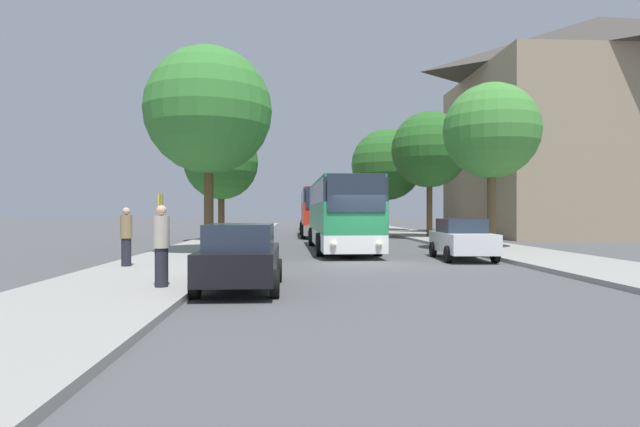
{
  "coord_description": "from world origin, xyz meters",
  "views": [
    {
      "loc": [
        -2.77,
        -17.39,
        1.87
      ],
      "look_at": [
        -1.27,
        10.57,
        1.77
      ],
      "focal_mm": 28.0,
      "sensor_mm": 36.0,
      "label": 1
    }
  ],
  "objects_px": {
    "parked_car_left_curb": "(241,256)",
    "tree_right_mid": "(430,150)",
    "tree_left_near": "(209,111)",
    "tree_left_far": "(221,163)",
    "parked_car_right_near": "(462,239)",
    "pedestrian_waiting_far": "(126,236)",
    "tree_right_far": "(387,165)",
    "bus_stop_sign": "(161,222)",
    "bus_front": "(340,214)",
    "pedestrian_waiting_near": "(161,245)",
    "bus_rear": "(315,213)",
    "parked_car_right_far": "(371,225)",
    "tree_right_near": "(491,131)",
    "bus_middle": "(318,212)"
  },
  "relations": [
    {
      "from": "parked_car_right_near",
      "to": "pedestrian_waiting_far",
      "type": "height_order",
      "value": "pedestrian_waiting_far"
    },
    {
      "from": "bus_stop_sign",
      "to": "parked_car_right_far",
      "type": "bearing_deg",
      "value": 69.6
    },
    {
      "from": "parked_car_left_curb",
      "to": "tree_right_mid",
      "type": "bearing_deg",
      "value": 63.94
    },
    {
      "from": "tree_right_near",
      "to": "tree_right_far",
      "type": "bearing_deg",
      "value": 91.75
    },
    {
      "from": "bus_rear",
      "to": "parked_car_right_far",
      "type": "bearing_deg",
      "value": -63.03
    },
    {
      "from": "bus_front",
      "to": "bus_middle",
      "type": "xyz_separation_m",
      "value": [
        -0.36,
        13.87,
        0.11
      ]
    },
    {
      "from": "parked_car_left_curb",
      "to": "bus_stop_sign",
      "type": "height_order",
      "value": "bus_stop_sign"
    },
    {
      "from": "parked_car_left_curb",
      "to": "parked_car_right_near",
      "type": "xyz_separation_m",
      "value": [
        7.84,
        7.13,
        0.01
      ]
    },
    {
      "from": "bus_rear",
      "to": "tree_right_far",
      "type": "distance_m",
      "value": 9.34
    },
    {
      "from": "parked_car_right_far",
      "to": "bus_rear",
      "type": "bearing_deg",
      "value": -64.44
    },
    {
      "from": "parked_car_right_near",
      "to": "bus_rear",
      "type": "bearing_deg",
      "value": -78.85
    },
    {
      "from": "parked_car_left_curb",
      "to": "parked_car_right_far",
      "type": "xyz_separation_m",
      "value": [
        7.9,
        30.4,
        -0.07
      ]
    },
    {
      "from": "tree_left_near",
      "to": "tree_left_far",
      "type": "xyz_separation_m",
      "value": [
        -0.87,
        9.76,
        -1.25
      ]
    },
    {
      "from": "pedestrian_waiting_near",
      "to": "tree_right_near",
      "type": "relative_size",
      "value": 0.24
    },
    {
      "from": "pedestrian_waiting_near",
      "to": "pedestrian_waiting_far",
      "type": "xyz_separation_m",
      "value": [
        -2.26,
        4.48,
        -0.01
      ]
    },
    {
      "from": "tree_right_near",
      "to": "parked_car_right_near",
      "type": "bearing_deg",
      "value": -124.64
    },
    {
      "from": "parked_car_right_near",
      "to": "tree_left_far",
      "type": "relative_size",
      "value": 0.58
    },
    {
      "from": "parked_car_left_curb",
      "to": "parked_car_right_far",
      "type": "height_order",
      "value": "parked_car_left_curb"
    },
    {
      "from": "tree_right_far",
      "to": "parked_car_right_near",
      "type": "bearing_deg",
      "value": -94.54
    },
    {
      "from": "parked_car_right_far",
      "to": "tree_left_near",
      "type": "xyz_separation_m",
      "value": [
        -10.22,
        -21.11,
        5.4
      ]
    },
    {
      "from": "parked_car_right_near",
      "to": "tree_left_near",
      "type": "bearing_deg",
      "value": -8.67
    },
    {
      "from": "bus_rear",
      "to": "tree_right_mid",
      "type": "height_order",
      "value": "tree_right_mid"
    },
    {
      "from": "bus_front",
      "to": "pedestrian_waiting_near",
      "type": "bearing_deg",
      "value": -113.82
    },
    {
      "from": "pedestrian_waiting_near",
      "to": "tree_right_near",
      "type": "distance_m",
      "value": 17.69
    },
    {
      "from": "bus_middle",
      "to": "bus_stop_sign",
      "type": "distance_m",
      "value": 24.22
    },
    {
      "from": "bus_middle",
      "to": "pedestrian_waiting_near",
      "type": "height_order",
      "value": "bus_middle"
    },
    {
      "from": "parked_car_right_near",
      "to": "tree_right_far",
      "type": "relative_size",
      "value": 0.43
    },
    {
      "from": "parked_car_right_near",
      "to": "tree_left_near",
      "type": "height_order",
      "value": "tree_left_near"
    },
    {
      "from": "parked_car_right_near",
      "to": "pedestrian_waiting_near",
      "type": "bearing_deg",
      "value": 41.64
    },
    {
      "from": "tree_left_near",
      "to": "tree_right_far",
      "type": "relative_size",
      "value": 0.92
    },
    {
      "from": "parked_car_left_curb",
      "to": "pedestrian_waiting_near",
      "type": "relative_size",
      "value": 2.15
    },
    {
      "from": "pedestrian_waiting_far",
      "to": "tree_left_far",
      "type": "distance_m",
      "value": 15.52
    },
    {
      "from": "parked_car_right_near",
      "to": "pedestrian_waiting_far",
      "type": "xyz_separation_m",
      "value": [
        -11.86,
        -3.11,
        0.27
      ]
    },
    {
      "from": "pedestrian_waiting_far",
      "to": "tree_right_far",
      "type": "bearing_deg",
      "value": 16.42
    },
    {
      "from": "tree_left_near",
      "to": "tree_left_far",
      "type": "height_order",
      "value": "tree_left_near"
    },
    {
      "from": "bus_front",
      "to": "parked_car_right_far",
      "type": "distance_m",
      "value": 18.88
    },
    {
      "from": "pedestrian_waiting_far",
      "to": "tree_left_far",
      "type": "bearing_deg",
      "value": 38.18
    },
    {
      "from": "bus_stop_sign",
      "to": "pedestrian_waiting_far",
      "type": "bearing_deg",
      "value": 132.66
    },
    {
      "from": "pedestrian_waiting_near",
      "to": "tree_left_far",
      "type": "xyz_separation_m",
      "value": [
        -1.43,
        19.5,
        3.79
      ]
    },
    {
      "from": "bus_stop_sign",
      "to": "tree_left_near",
      "type": "relative_size",
      "value": 0.26
    },
    {
      "from": "tree_left_far",
      "to": "tree_left_near",
      "type": "bearing_deg",
      "value": -84.93
    },
    {
      "from": "bus_stop_sign",
      "to": "tree_right_mid",
      "type": "xyz_separation_m",
      "value": [
        13.18,
        19.55,
        4.59
      ]
    },
    {
      "from": "bus_rear",
      "to": "bus_stop_sign",
      "type": "relative_size",
      "value": 5.21
    },
    {
      "from": "parked_car_left_curb",
      "to": "pedestrian_waiting_far",
      "type": "xyz_separation_m",
      "value": [
        -4.02,
        4.02,
        0.29
      ]
    },
    {
      "from": "bus_front",
      "to": "tree_right_near",
      "type": "xyz_separation_m",
      "value": [
        7.14,
        -0.82,
        3.93
      ]
    },
    {
      "from": "tree_right_mid",
      "to": "tree_right_far",
      "type": "xyz_separation_m",
      "value": [
        -0.68,
        12.21,
        0.1
      ]
    },
    {
      "from": "pedestrian_waiting_far",
      "to": "tree_right_near",
      "type": "distance_m",
      "value": 17.02
    },
    {
      "from": "parked_car_right_near",
      "to": "parked_car_right_far",
      "type": "bearing_deg",
      "value": -86.81
    },
    {
      "from": "tree_left_near",
      "to": "tree_left_far",
      "type": "bearing_deg",
      "value": 95.07
    },
    {
      "from": "bus_front",
      "to": "pedestrian_waiting_near",
      "type": "distance_m",
      "value": 13.61
    }
  ]
}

